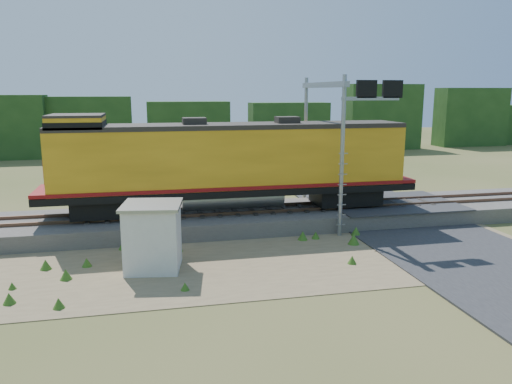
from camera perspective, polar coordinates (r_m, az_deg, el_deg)
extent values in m
plane|color=#475123|center=(20.91, 5.42, -7.91)|extent=(140.00, 140.00, 0.00)
cube|color=slate|center=(26.32, 1.45, -2.88)|extent=(70.00, 5.00, 0.80)
cube|color=brown|center=(25.53, 1.84, -2.23)|extent=(70.00, 0.10, 0.16)
cube|color=brown|center=(26.89, 1.09, -1.52)|extent=(70.00, 0.10, 0.16)
cube|color=#8C7754|center=(20.86, -0.29, -7.85)|extent=(26.00, 8.00, 0.03)
cube|color=#38383A|center=(28.67, 15.17, -1.21)|extent=(7.00, 5.20, 0.06)
cube|color=#38383A|center=(43.37, 5.38, 2.27)|extent=(7.00, 24.00, 0.08)
cube|color=#1D3D16|center=(57.20, -6.29, 7.70)|extent=(36.00, 3.00, 6.50)
cube|color=#1D3D16|center=(73.24, 26.87, 7.15)|extent=(50.00, 3.00, 6.00)
cube|color=black|center=(25.44, -16.46, -1.57)|extent=(3.41, 2.18, 0.85)
cube|color=black|center=(27.41, 10.16, -0.36)|extent=(3.41, 2.18, 0.85)
cube|color=black|center=(25.59, -2.65, 0.33)|extent=(18.96, 2.84, 0.34)
cylinder|color=gray|center=(25.69, -2.64, -0.66)|extent=(5.22, 1.14, 1.14)
cube|color=gold|center=(25.33, -2.69, 3.98)|extent=(17.54, 2.75, 2.94)
cube|color=maroon|center=(25.54, -2.66, 0.96)|extent=(18.96, 2.89, 0.17)
cube|color=#28231E|center=(25.17, -2.72, 7.55)|extent=(17.54, 2.80, 0.23)
cube|color=gold|center=(25.00, -19.82, 7.37)|extent=(2.47, 2.75, 0.66)
cube|color=#28231E|center=(24.98, -19.88, 8.22)|extent=(2.47, 2.80, 0.11)
cube|color=black|center=(25.00, -19.82, 7.26)|extent=(2.51, 2.80, 0.33)
cube|color=maroon|center=(25.44, -22.68, 2.38)|extent=(0.09, 1.90, 1.14)
cube|color=#28231E|center=(24.91, -7.07, 7.94)|extent=(1.14, 0.95, 0.43)
cube|color=#28231E|center=(25.79, 3.58, 8.12)|extent=(1.14, 0.95, 0.43)
cube|color=silver|center=(20.00, -11.70, -5.18)|extent=(2.32, 2.32, 2.54)
cube|color=gray|center=(19.67, -11.85, -1.49)|extent=(2.55, 2.55, 0.12)
cylinder|color=gray|center=(23.93, 9.80, 3.89)|extent=(0.20, 0.20, 7.67)
cylinder|color=gray|center=(29.15, 5.65, 5.33)|extent=(0.20, 0.20, 7.67)
cube|color=gray|center=(26.34, 7.72, 12.04)|extent=(0.27, 6.20, 0.27)
cube|color=gray|center=(24.26, 12.95, 10.36)|extent=(2.85, 0.16, 0.16)
cube|color=black|center=(24.16, 12.51, 11.42)|extent=(0.99, 0.16, 0.82)
cube|color=black|center=(24.74, 15.33, 11.28)|extent=(0.99, 0.16, 0.82)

